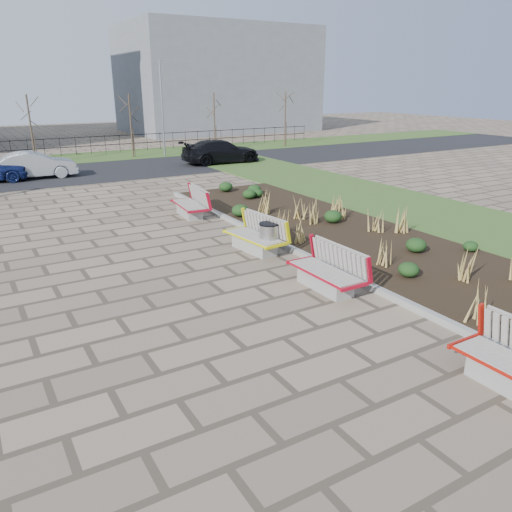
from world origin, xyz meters
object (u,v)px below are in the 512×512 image
litter_bin (269,239)px  bench_b (325,269)px  bench_c (254,235)px  lamp_east (162,109)px  bench_d (189,203)px  car_silver (35,165)px  car_black (221,151)px

litter_bin → bench_b: bearing=-94.8°
bench_c → lamp_east: 21.11m
bench_b → bench_d: same height
bench_b → litter_bin: size_ratio=2.37×
car_silver → bench_b: bearing=-165.3°
litter_bin → car_black: car_black is taller
bench_d → lamp_east: lamp_east is taller
bench_d → car_black: car_black is taller
bench_d → litter_bin: size_ratio=2.37×
bench_d → car_silver: car_silver is taller
bench_b → car_silver: size_ratio=0.52×
bench_d → lamp_east: 16.64m
car_black → lamp_east: (-1.84, 4.72, 2.32)m
bench_b → lamp_east: lamp_east is taller
bench_b → lamp_east: size_ratio=0.35×
lamp_east → bench_d: bearing=-107.7°
bench_c → car_silver: car_silver is taller
bench_b → bench_c: (0.00, 3.30, 0.00)m
bench_c → lamp_east: bearing=69.8°
litter_bin → bench_d: bearing=92.7°
bench_c → car_black: 17.06m
car_silver → bench_d: bearing=-158.0°
litter_bin → car_silver: 16.75m
bench_b → car_silver: bearing=100.4°
car_silver → lamp_east: (8.67, 4.49, 2.35)m
bench_b → car_silver: car_silver is taller
bench_c → car_silver: bearing=96.7°
car_black → lamp_east: lamp_east is taller
car_silver → lamp_east: 10.04m
car_black → car_silver: bearing=90.1°
bench_d → car_black: bearing=63.5°
bench_c → car_silver: 16.27m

